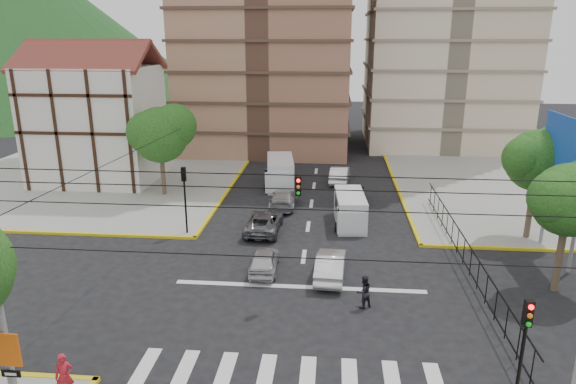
# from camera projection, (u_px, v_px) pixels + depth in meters

# --- Properties ---
(ground) EXTENTS (160.00, 160.00, 0.00)m
(ground) POSITION_uv_depth(u_px,v_px,m) (298.00, 298.00, 25.43)
(ground) COLOR black
(ground) RESTS_ON ground
(sidewalk_nw) EXTENTS (26.00, 26.00, 0.15)m
(sidewalk_nw) POSITION_uv_depth(u_px,v_px,m) (92.00, 179.00, 46.15)
(sidewalk_nw) COLOR gray
(sidewalk_nw) RESTS_ON ground
(sidewalk_ne) EXTENTS (26.00, 26.00, 0.15)m
(sidewalk_ne) POSITION_uv_depth(u_px,v_px,m) (554.00, 191.00, 42.76)
(sidewalk_ne) COLOR gray
(sidewalk_ne) RESTS_ON ground
(crosswalk_stripes) EXTENTS (12.00, 2.40, 0.01)m
(crosswalk_stripes) POSITION_uv_depth(u_px,v_px,m) (287.00, 374.00, 19.71)
(crosswalk_stripes) COLOR silver
(crosswalk_stripes) RESTS_ON ground
(stop_line) EXTENTS (13.00, 0.40, 0.01)m
(stop_line) POSITION_uv_depth(u_px,v_px,m) (299.00, 287.00, 26.57)
(stop_line) COLOR silver
(stop_line) RESTS_ON ground
(tudor_building) EXTENTS (10.80, 8.05, 12.23)m
(tudor_building) POSITION_uv_depth(u_px,v_px,m) (96.00, 122.00, 44.55)
(tudor_building) COLOR silver
(tudor_building) RESTS_ON ground
(distant_hill) EXTENTS (70.00, 70.00, 28.00)m
(distant_hill) POSITION_uv_depth(u_px,v_px,m) (22.00, 27.00, 92.67)
(distant_hill) COLOR #194C1B
(distant_hill) RESTS_ON ground
(park_fence) EXTENTS (0.10, 22.50, 1.66)m
(park_fence) POSITION_uv_depth(u_px,v_px,m) (462.00, 266.00, 28.95)
(park_fence) COLOR black
(park_fence) RESTS_ON ground
(billboard) EXTENTS (0.36, 6.20, 8.10)m
(billboard) POSITION_uv_depth(u_px,v_px,m) (568.00, 159.00, 28.16)
(billboard) COLOR slate
(billboard) RESTS_ON ground
(tree_park_a) EXTENTS (4.41, 3.60, 6.83)m
(tree_park_a) POSITION_uv_depth(u_px,v_px,m) (571.00, 197.00, 24.77)
(tree_park_a) COLOR #473828
(tree_park_a) RESTS_ON ground
(tree_park_c) EXTENTS (4.65, 3.80, 7.25)m
(tree_park_c) POSITION_uv_depth(u_px,v_px,m) (539.00, 158.00, 31.26)
(tree_park_c) COLOR #473828
(tree_park_c) RESTS_ON ground
(tree_tudor) EXTENTS (5.39, 4.40, 7.43)m
(tree_tudor) POSITION_uv_depth(u_px,v_px,m) (161.00, 132.00, 40.16)
(tree_tudor) COLOR #473828
(tree_tudor) RESTS_ON ground
(traffic_light_se) EXTENTS (0.28, 0.22, 4.40)m
(traffic_light_se) POSITION_uv_depth(u_px,v_px,m) (524.00, 341.00, 16.42)
(traffic_light_se) COLOR black
(traffic_light_se) RESTS_ON ground
(traffic_light_nw) EXTENTS (0.28, 0.22, 4.40)m
(traffic_light_nw) POSITION_uv_depth(u_px,v_px,m) (185.00, 189.00, 32.61)
(traffic_light_nw) COLOR black
(traffic_light_nw) RESTS_ON ground
(traffic_light_hanging) EXTENTS (18.00, 9.12, 0.92)m
(traffic_light_hanging) POSITION_uv_depth(u_px,v_px,m) (295.00, 197.00, 21.76)
(traffic_light_hanging) COLOR black
(traffic_light_hanging) RESTS_ON ground
(district_sign) EXTENTS (0.90, 0.12, 3.20)m
(district_sign) POSITION_uv_depth(u_px,v_px,m) (8.00, 358.00, 16.65)
(district_sign) COLOR slate
(district_sign) RESTS_ON ground
(van_right_lane) EXTENTS (2.18, 4.90, 2.16)m
(van_right_lane) POSITION_uv_depth(u_px,v_px,m) (350.00, 211.00, 34.85)
(van_right_lane) COLOR silver
(van_right_lane) RESTS_ON ground
(van_left_lane) EXTENTS (2.82, 5.73, 2.48)m
(van_left_lane) POSITION_uv_depth(u_px,v_px,m) (280.00, 174.00, 43.67)
(van_left_lane) COLOR silver
(van_left_lane) RESTS_ON ground
(car_silver_front_left) EXTENTS (1.61, 3.78, 1.27)m
(car_silver_front_left) POSITION_uv_depth(u_px,v_px,m) (264.00, 260.00, 28.17)
(car_silver_front_left) COLOR silver
(car_silver_front_left) RESTS_ON ground
(car_white_front_right) EXTENTS (1.71, 4.31, 1.39)m
(car_white_front_right) POSITION_uv_depth(u_px,v_px,m) (330.00, 265.00, 27.45)
(car_white_front_right) COLOR white
(car_white_front_right) RESTS_ON ground
(car_grey_mid_left) EXTENTS (2.29, 4.78, 1.31)m
(car_grey_mid_left) POSITION_uv_depth(u_px,v_px,m) (264.00, 222.00, 33.93)
(car_grey_mid_left) COLOR slate
(car_grey_mid_left) RESTS_ON ground
(car_silver_rear_left) EXTENTS (1.98, 4.67, 1.34)m
(car_silver_rear_left) POSITION_uv_depth(u_px,v_px,m) (284.00, 198.00, 38.79)
(car_silver_rear_left) COLOR #A5A6AA
(car_silver_rear_left) RESTS_ON ground
(car_darkgrey_mid_right) EXTENTS (1.85, 4.48, 1.52)m
(car_darkgrey_mid_right) POSITION_uv_depth(u_px,v_px,m) (353.00, 192.00, 39.98)
(car_darkgrey_mid_right) COLOR #242427
(car_darkgrey_mid_right) RESTS_ON ground
(car_white_rear_right) EXTENTS (1.91, 4.53, 1.46)m
(car_white_rear_right) POSITION_uv_depth(u_px,v_px,m) (340.00, 174.00, 45.27)
(car_white_rear_right) COLOR silver
(car_white_rear_right) RESTS_ON ground
(pedestrian_sw_corner) EXTENTS (0.73, 0.62, 1.71)m
(pedestrian_sw_corner) POSITION_uv_depth(u_px,v_px,m) (64.00, 376.00, 18.01)
(pedestrian_sw_corner) COLOR red
(pedestrian_sw_corner) RESTS_ON sidewalk_sw
(pedestrian_crosswalk) EXTENTS (1.00, 0.94, 1.64)m
(pedestrian_crosswalk) POSITION_uv_depth(u_px,v_px,m) (364.00, 292.00, 24.34)
(pedestrian_crosswalk) COLOR black
(pedestrian_crosswalk) RESTS_ON ground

